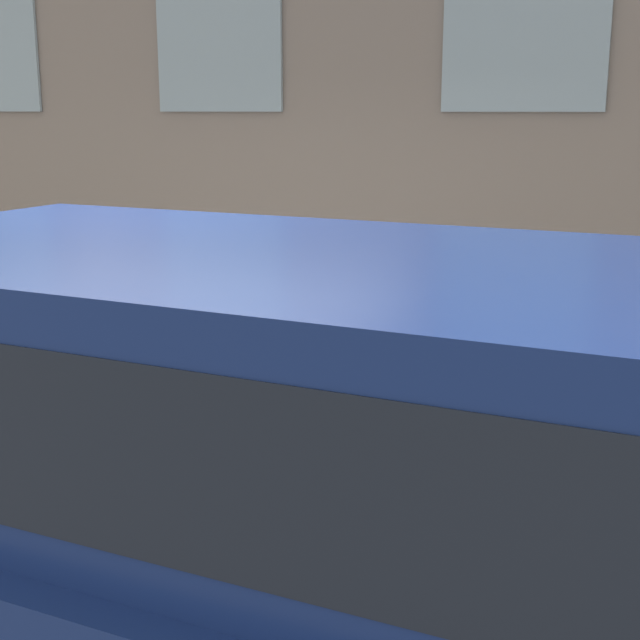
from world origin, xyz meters
TOP-DOWN VIEW (x-y plane):
  - ground_plane at (0.00, 0.00)m, footprint 80.00×80.00m
  - sidewalk at (1.50, 0.00)m, footprint 3.01×60.00m
  - fire_hydrant at (0.37, -0.50)m, footprint 0.35×0.46m
  - person at (0.44, -1.27)m, footprint 0.27×0.18m
  - parked_truck_navy_near at (-1.30, -1.50)m, footprint 1.87×5.18m

SIDE VIEW (x-z plane):
  - ground_plane at x=0.00m, z-range 0.00..0.00m
  - sidewalk at x=1.50m, z-range 0.00..0.17m
  - fire_hydrant at x=0.37m, z-range 0.18..1.00m
  - person at x=0.44m, z-range 0.28..1.39m
  - parked_truck_navy_near at x=-1.30m, z-range 0.13..1.91m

